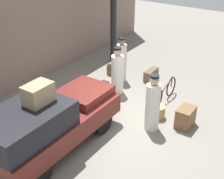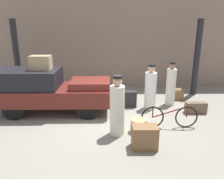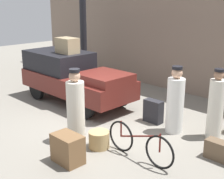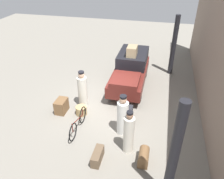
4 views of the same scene
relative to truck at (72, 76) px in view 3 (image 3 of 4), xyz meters
name	(u,v)px [view 3 (image 3 of 4)]	position (x,y,z in m)	size (l,w,h in m)	color
ground_plane	(101,124)	(2.02, -0.64, -0.86)	(30.00, 30.00, 0.00)	gray
station_building_facade	(190,28)	(2.02, 3.44, 1.39)	(16.00, 0.15, 4.50)	gray
canopy_pillar_left	(84,40)	(-1.83, 2.02, 0.78)	(0.26, 0.26, 3.28)	black
truck	(72,76)	(0.00, 0.00, 0.00)	(3.92, 1.57, 1.55)	black
bicycle	(139,143)	(3.95, -1.36, -0.50)	(1.72, 0.04, 0.73)	black
wicker_basket	(99,140)	(2.98, -1.60, -0.67)	(0.46, 0.46, 0.38)	tan
porter_standing_middle	(76,109)	(2.35, -1.73, -0.08)	(0.41, 0.41, 1.72)	silver
porter_lifting_near_truck	(216,107)	(4.52, 0.69, -0.08)	(0.36, 0.36, 1.68)	silver
porter_with_bicycle	(175,103)	(3.66, 0.31, -0.10)	(0.42, 0.42, 1.67)	white
trunk_umber_medium	(153,111)	(2.91, 0.44, -0.55)	(0.51, 0.25, 0.61)	#232328
trunk_wicker_pale	(223,152)	(5.20, -0.21, -0.66)	(0.73, 0.27, 0.40)	brown
suitcase_tan_flat	(68,149)	(3.02, -2.48, -0.56)	(0.64, 0.42, 0.60)	brown
trunk_on_truck_roof	(67,45)	(-0.20, 0.00, 0.93)	(0.69, 0.47, 0.48)	#9E8966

